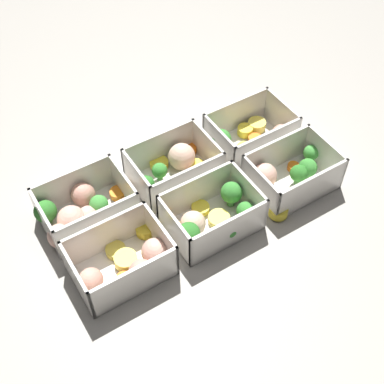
# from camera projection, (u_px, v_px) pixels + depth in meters

# --- Properties ---
(ground_plane) EXTENTS (4.00, 4.00, 0.00)m
(ground_plane) POSITION_uv_depth(u_px,v_px,m) (192.00, 201.00, 0.95)
(ground_plane) COLOR gray
(container_near_left) EXTENTS (0.15, 0.11, 0.07)m
(container_near_left) POSITION_uv_depth(u_px,v_px,m) (250.00, 135.00, 1.03)
(container_near_left) COLOR silver
(container_near_left) RESTS_ON ground_plane
(container_near_center) EXTENTS (0.15, 0.13, 0.07)m
(container_near_center) POSITION_uv_depth(u_px,v_px,m) (176.00, 170.00, 0.97)
(container_near_center) COLOR silver
(container_near_center) RESTS_ON ground_plane
(container_near_right) EXTENTS (0.17, 0.13, 0.07)m
(container_near_right) POSITION_uv_depth(u_px,v_px,m) (83.00, 214.00, 0.90)
(container_near_right) COLOR silver
(container_near_right) RESTS_ON ground_plane
(container_far_left) EXTENTS (0.16, 0.13, 0.07)m
(container_far_left) POSITION_uv_depth(u_px,v_px,m) (289.00, 174.00, 0.96)
(container_far_left) COLOR silver
(container_far_left) RESTS_ON ground_plane
(container_far_center) EXTENTS (0.15, 0.11, 0.07)m
(container_far_center) POSITION_uv_depth(u_px,v_px,m) (211.00, 217.00, 0.90)
(container_far_center) COLOR silver
(container_far_center) RESTS_ON ground_plane
(container_far_right) EXTENTS (0.17, 0.12, 0.07)m
(container_far_right) POSITION_uv_depth(u_px,v_px,m) (127.00, 262.00, 0.84)
(container_far_right) COLOR silver
(container_far_right) RESTS_ON ground_plane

